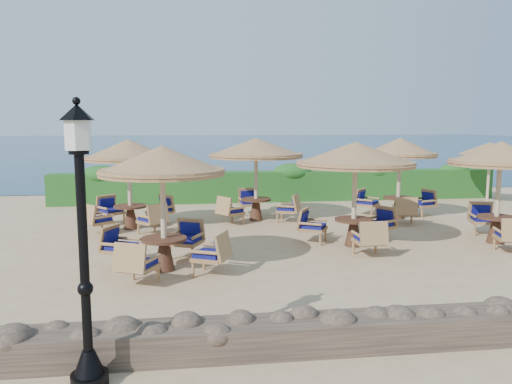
{
  "coord_description": "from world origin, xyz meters",
  "views": [
    {
      "loc": [
        -3.56,
        -12.57,
        3.09
      ],
      "look_at": [
        -1.86,
        0.44,
        1.3
      ],
      "focal_mm": 35.0,
      "sensor_mm": 36.0,
      "label": 1
    }
  ],
  "objects_px": {
    "cafe_set_4": "(256,160)",
    "cafe_set_5": "(399,164)",
    "cafe_set_0": "(163,187)",
    "cafe_set_3": "(129,170)",
    "cafe_set_2": "(500,168)",
    "extra_parasol": "(490,148)",
    "cafe_set_1": "(355,170)",
    "lamp_post": "(84,259)"
  },
  "relations": [
    {
      "from": "cafe_set_0",
      "to": "cafe_set_5",
      "type": "bearing_deg",
      "value": 34.38
    },
    {
      "from": "extra_parasol",
      "to": "cafe_set_2",
      "type": "bearing_deg",
      "value": -120.49
    },
    {
      "from": "lamp_post",
      "to": "cafe_set_2",
      "type": "relative_size",
      "value": 1.15
    },
    {
      "from": "cafe_set_2",
      "to": "cafe_set_3",
      "type": "distance_m",
      "value": 10.15
    },
    {
      "from": "cafe_set_2",
      "to": "lamp_post",
      "type": "bearing_deg",
      "value": -146.25
    },
    {
      "from": "cafe_set_3",
      "to": "cafe_set_4",
      "type": "relative_size",
      "value": 0.88
    },
    {
      "from": "cafe_set_1",
      "to": "cafe_set_0",
      "type": "bearing_deg",
      "value": -161.55
    },
    {
      "from": "cafe_set_4",
      "to": "cafe_set_3",
      "type": "bearing_deg",
      "value": -167.25
    },
    {
      "from": "extra_parasol",
      "to": "cafe_set_2",
      "type": "distance_m",
      "value": 6.86
    },
    {
      "from": "cafe_set_2",
      "to": "cafe_set_3",
      "type": "relative_size",
      "value": 1.09
    },
    {
      "from": "cafe_set_2",
      "to": "cafe_set_5",
      "type": "height_order",
      "value": "same"
    },
    {
      "from": "cafe_set_3",
      "to": "cafe_set_5",
      "type": "bearing_deg",
      "value": 3.97
    },
    {
      "from": "cafe_set_0",
      "to": "cafe_set_1",
      "type": "height_order",
      "value": "same"
    },
    {
      "from": "cafe_set_0",
      "to": "cafe_set_2",
      "type": "bearing_deg",
      "value": 9.39
    },
    {
      "from": "cafe_set_4",
      "to": "cafe_set_2",
      "type": "bearing_deg",
      "value": -33.86
    },
    {
      "from": "cafe_set_1",
      "to": "lamp_post",
      "type": "bearing_deg",
      "value": -130.38
    },
    {
      "from": "cafe_set_0",
      "to": "cafe_set_3",
      "type": "distance_m",
      "value": 4.59
    },
    {
      "from": "extra_parasol",
      "to": "cafe_set_0",
      "type": "bearing_deg",
      "value": -148.57
    },
    {
      "from": "cafe_set_1",
      "to": "extra_parasol",
      "type": "bearing_deg",
      "value": 38.28
    },
    {
      "from": "cafe_set_4",
      "to": "cafe_set_5",
      "type": "xyz_separation_m",
      "value": [
        4.69,
        -0.28,
        -0.16
      ]
    },
    {
      "from": "cafe_set_5",
      "to": "cafe_set_3",
      "type": "bearing_deg",
      "value": -176.03
    },
    {
      "from": "extra_parasol",
      "to": "cafe_set_4",
      "type": "height_order",
      "value": "cafe_set_4"
    },
    {
      "from": "cafe_set_3",
      "to": "cafe_set_2",
      "type": "bearing_deg",
      "value": -17.37
    },
    {
      "from": "cafe_set_1",
      "to": "cafe_set_3",
      "type": "height_order",
      "value": "same"
    },
    {
      "from": "cafe_set_3",
      "to": "extra_parasol",
      "type": "bearing_deg",
      "value": 12.32
    },
    {
      "from": "extra_parasol",
      "to": "cafe_set_3",
      "type": "height_order",
      "value": "cafe_set_3"
    },
    {
      "from": "lamp_post",
      "to": "cafe_set_1",
      "type": "distance_m",
      "value": 8.22
    },
    {
      "from": "cafe_set_3",
      "to": "cafe_set_4",
      "type": "distance_m",
      "value": 3.97
    },
    {
      "from": "lamp_post",
      "to": "extra_parasol",
      "type": "bearing_deg",
      "value": 43.6
    },
    {
      "from": "cafe_set_4",
      "to": "cafe_set_1",
      "type": "bearing_deg",
      "value": -61.72
    },
    {
      "from": "extra_parasol",
      "to": "cafe_set_1",
      "type": "height_order",
      "value": "cafe_set_1"
    },
    {
      "from": "cafe_set_1",
      "to": "cafe_set_3",
      "type": "bearing_deg",
      "value": 153.97
    },
    {
      "from": "lamp_post",
      "to": "extra_parasol",
      "type": "xyz_separation_m",
      "value": [
        12.6,
        12.0,
        0.62
      ]
    },
    {
      "from": "cafe_set_0",
      "to": "cafe_set_5",
      "type": "relative_size",
      "value": 1.05
    },
    {
      "from": "cafe_set_0",
      "to": "cafe_set_5",
      "type": "height_order",
      "value": "same"
    },
    {
      "from": "cafe_set_1",
      "to": "cafe_set_5",
      "type": "height_order",
      "value": "same"
    },
    {
      "from": "lamp_post",
      "to": "cafe_set_0",
      "type": "relative_size",
      "value": 1.17
    },
    {
      "from": "cafe_set_4",
      "to": "extra_parasol",
      "type": "bearing_deg",
      "value": 12.14
    },
    {
      "from": "lamp_post",
      "to": "cafe_set_0",
      "type": "height_order",
      "value": "lamp_post"
    },
    {
      "from": "extra_parasol",
      "to": "cafe_set_1",
      "type": "xyz_separation_m",
      "value": [
        -7.28,
        -5.75,
        -0.22
      ]
    },
    {
      "from": "cafe_set_1",
      "to": "cafe_set_5",
      "type": "distance_m",
      "value": 4.38
    },
    {
      "from": "cafe_set_1",
      "to": "cafe_set_5",
      "type": "bearing_deg",
      "value": 52.37
    }
  ]
}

